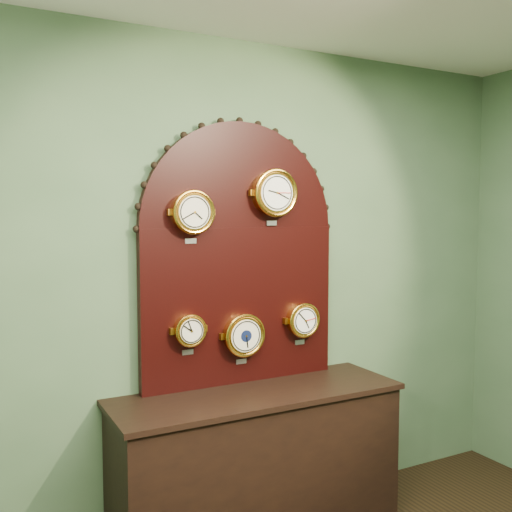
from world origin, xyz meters
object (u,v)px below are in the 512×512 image
arabic_clock (275,193)px  barometer (244,335)px  tide_clock (303,320)px  display_board (240,246)px  roman_clock (193,212)px  shop_counter (258,467)px  hygrometer (190,330)px

arabic_clock → barometer: bearing=179.8°
tide_clock → arabic_clock: bearing=-179.5°
display_board → roman_clock: size_ratio=5.25×
arabic_clock → tide_clock: (0.20, 0.00, -0.76)m
barometer → tide_clock: size_ratio=1.15×
shop_counter → barometer: 0.73m
roman_clock → arabic_clock: bearing=-0.1°
hygrometer → barometer: bearing=-0.3°
hygrometer → roman_clock: bearing=-4.0°
roman_clock → hygrometer: roman_clock is taller
arabic_clock → hygrometer: size_ratio=1.41×
hygrometer → tide_clock: tide_clock is taller
display_board → arabic_clock: bearing=-19.6°
roman_clock → arabic_clock: 0.52m
tide_clock → barometer: bearing=-179.8°
shop_counter → tide_clock: 0.88m
barometer → display_board: bearing=82.1°
shop_counter → barometer: size_ratio=5.31×
hygrometer → barometer: hygrometer is taller
shop_counter → hygrometer: size_ratio=6.86×
display_board → shop_counter: bearing=-90.0°
shop_counter → arabic_clock: arabic_clock is taller
display_board → barometer: 0.51m
roman_clock → tide_clock: size_ratio=1.11×
display_board → roman_clock: display_board is taller
roman_clock → barometer: 0.76m
hygrometer → barometer: 0.33m
barometer → arabic_clock: bearing=-0.2°
shop_counter → display_board: size_ratio=1.05×
shop_counter → display_board: 1.25m
hygrometer → tide_clock: (0.73, -0.00, -0.01)m
arabic_clock → roman_clock: bearing=179.9°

